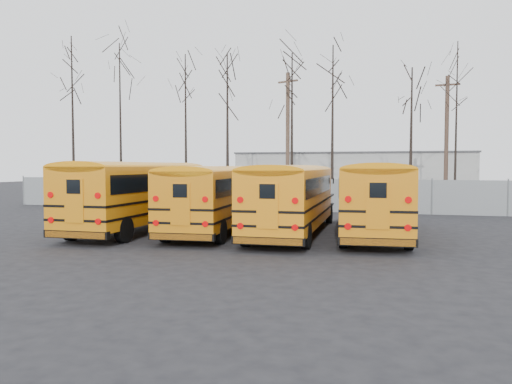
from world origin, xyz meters
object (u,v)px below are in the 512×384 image
(bus_d, at_px, (372,193))
(utility_pole_left, at_px, (288,136))
(bus_c, at_px, (292,193))
(bus_b, at_px, (217,193))
(bus_a, at_px, (141,190))
(utility_pole_right, at_px, (446,140))

(bus_d, height_order, utility_pole_left, utility_pole_left)
(bus_c, relative_size, bus_d, 0.97)
(bus_b, bearing_deg, bus_a, -177.70)
(utility_pole_left, bearing_deg, bus_c, -54.81)
(bus_b, xyz_separation_m, bus_c, (3.26, -0.13, 0.03))
(bus_b, distance_m, bus_c, 3.26)
(bus_a, distance_m, utility_pole_right, 21.37)
(utility_pole_left, bearing_deg, bus_a, -76.10)
(bus_b, xyz_separation_m, bus_d, (6.39, 0.62, 0.07))
(bus_b, xyz_separation_m, utility_pole_right, (10.60, 15.58, 2.83))
(bus_c, distance_m, bus_d, 3.22)
(bus_b, bearing_deg, utility_pole_left, 87.96)
(bus_b, distance_m, utility_pole_left, 17.71)
(bus_b, bearing_deg, bus_d, 1.68)
(utility_pole_left, xyz_separation_m, utility_pole_right, (11.15, -1.80, -0.55))
(bus_a, height_order, bus_b, bus_a)
(bus_c, distance_m, utility_pole_left, 18.22)
(bus_d, distance_m, utility_pole_left, 18.44)
(bus_c, height_order, bus_d, bus_d)
(bus_d, relative_size, utility_pole_left, 1.09)
(bus_a, bearing_deg, bus_b, 5.81)
(utility_pole_right, bearing_deg, bus_d, -98.13)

